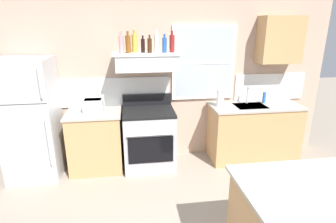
{
  "coord_description": "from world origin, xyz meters",
  "views": [
    {
      "loc": [
        -0.5,
        -2.0,
        2.16
      ],
      "look_at": [
        -0.05,
        1.2,
        1.1
      ],
      "focal_mm": 29.31,
      "sensor_mm": 36.0,
      "label": 1
    }
  ],
  "objects": [
    {
      "name": "sink_faucet",
      "position": [
        1.35,
        2.0,
        1.08
      ],
      "size": [
        0.03,
        0.17,
        0.28
      ],
      "color": "silver",
      "rests_on": "counter_right_with_sink"
    },
    {
      "name": "bottle_champagne_gold_foil",
      "position": [
        -0.41,
        2.01,
        1.88
      ],
      "size": [
        0.08,
        0.08,
        0.31
      ],
      "color": "#B29333",
      "rests_on": "range_hood_shelf"
    },
    {
      "name": "counter_left_of_stove",
      "position": [
        -1.05,
        1.9,
        0.46
      ],
      "size": [
        0.79,
        0.63,
        0.91
      ],
      "color": "tan",
      "rests_on": "ground_plane"
    },
    {
      "name": "stove_range",
      "position": [
        -0.25,
        1.86,
        0.46
      ],
      "size": [
        0.76,
        0.69,
        1.09
      ],
      "color": "#9EA0A5",
      "rests_on": "ground_plane"
    },
    {
      "name": "toaster",
      "position": [
        -1.05,
        1.91,
        1.01
      ],
      "size": [
        0.3,
        0.2,
        0.19
      ],
      "color": "silver",
      "rests_on": "counter_left_of_stove"
    },
    {
      "name": "bottle_clear_tall",
      "position": [
        -0.11,
        1.97,
        1.88
      ],
      "size": [
        0.06,
        0.06,
        0.32
      ],
      "color": "silver",
      "rests_on": "range_hood_shelf"
    },
    {
      "name": "bottle_rose_pink",
      "position": [
        -0.6,
        1.95,
        1.87
      ],
      "size": [
        0.07,
        0.07,
        0.29
      ],
      "color": "#C67F84",
      "rests_on": "range_hood_shelf"
    },
    {
      "name": "bottle_blue_liqueur",
      "position": [
        0.0,
        1.91,
        1.85
      ],
      "size": [
        0.07,
        0.07,
        0.26
      ],
      "color": "#1E478C",
      "rests_on": "range_hood_shelf"
    },
    {
      "name": "paper_towel_roll",
      "position": [
        0.86,
        1.9,
        1.04
      ],
      "size": [
        0.11,
        0.11,
        0.27
      ],
      "primitive_type": "cylinder",
      "color": "white",
      "rests_on": "counter_right_with_sink"
    },
    {
      "name": "range_hood_shelf",
      "position": [
        -0.25,
        1.96,
        1.62
      ],
      "size": [
        0.96,
        0.52,
        0.24
      ],
      "color": "silver"
    },
    {
      "name": "bottle_balsamic_dark",
      "position": [
        -0.3,
        1.96,
        1.84
      ],
      "size": [
        0.06,
        0.06,
        0.24
      ],
      "color": "black",
      "rests_on": "range_hood_shelf"
    },
    {
      "name": "upper_cabinet_right",
      "position": [
        1.8,
        2.04,
        1.9
      ],
      "size": [
        0.64,
        0.32,
        0.7
      ],
      "color": "tan"
    },
    {
      "name": "bottle_red_label_wine",
      "position": [
        0.11,
        1.94,
        1.87
      ],
      "size": [
        0.07,
        0.07,
        0.3
      ],
      "color": "maroon",
      "rests_on": "range_hood_shelf"
    },
    {
      "name": "refrigerator",
      "position": [
        -1.9,
        1.84,
        0.86
      ],
      "size": [
        0.7,
        0.72,
        1.71
      ],
      "color": "#B7BABC",
      "rests_on": "ground_plane"
    },
    {
      "name": "bottle_brown_stout",
      "position": [
        -0.21,
        1.91,
        1.85
      ],
      "size": [
        0.06,
        0.06,
        0.25
      ],
      "color": "#381E0F",
      "rests_on": "range_hood_shelf"
    },
    {
      "name": "bottle_amber_wine",
      "position": [
        -0.51,
        1.92,
        1.87
      ],
      "size": [
        0.07,
        0.07,
        0.3
      ],
      "color": "brown",
      "rests_on": "range_hood_shelf"
    },
    {
      "name": "back_wall",
      "position": [
        0.03,
        2.23,
        1.35
      ],
      "size": [
        5.4,
        0.11,
        2.7
      ],
      "color": "tan",
      "rests_on": "ground_plane"
    },
    {
      "name": "dish_soap_bottle",
      "position": [
        1.63,
        2.0,
        1.0
      ],
      "size": [
        0.06,
        0.06,
        0.18
      ],
      "primitive_type": "cylinder",
      "color": "blue",
      "rests_on": "counter_right_with_sink"
    },
    {
      "name": "counter_right_with_sink",
      "position": [
        1.45,
        1.9,
        0.46
      ],
      "size": [
        1.43,
        0.63,
        0.91
      ],
      "color": "tan",
      "rests_on": "ground_plane"
    }
  ]
}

